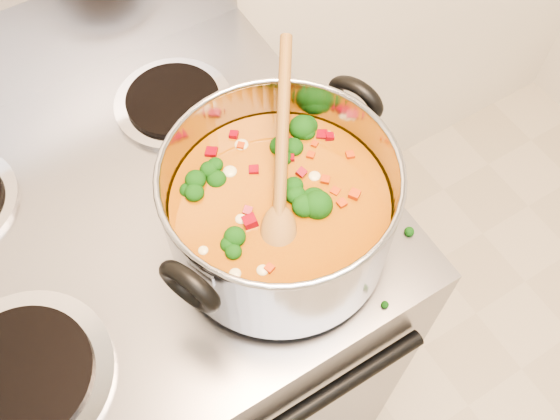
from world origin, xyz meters
The scene contains 4 objects.
electric_range centered at (-0.05, 1.16, 0.47)m, with size 0.73×0.66×1.08m.
stockpot centered at (0.14, 1.01, 1.01)m, with size 0.34×0.29×0.17m.
wooden_spoon centered at (0.15, 1.02, 1.05)m, with size 0.18×0.24×0.11m.
cooktop_crumbs centered at (0.15, 1.11, 0.92)m, with size 0.25×0.37×0.01m.
Camera 1 is at (-0.07, 0.67, 1.67)m, focal length 40.00 mm.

